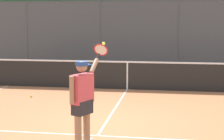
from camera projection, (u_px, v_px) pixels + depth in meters
The scene contains 5 objects.
ground_plane at pixel (104, 125), 8.26m from camera, with size 60.00×60.00×0.00m, color #C67A4C.
fence_backdrop at pixel (140, 35), 17.05m from camera, with size 20.45×1.37×3.37m.
tennis_net at pixel (127, 75), 12.45m from camera, with size 11.11×0.09×1.07m.
tennis_player at pixel (83, 97), 6.77m from camera, with size 0.55×1.33×1.89m.
tennis_ball_near_baseline at pixel (31, 96), 11.23m from camera, with size 0.07×0.07×0.07m, color #D6E042.
Camera 1 is at (-1.43, 7.89, 2.34)m, focal length 59.07 mm.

